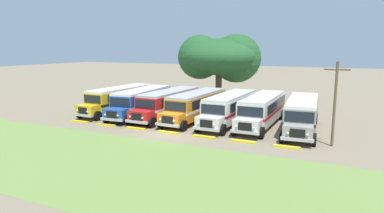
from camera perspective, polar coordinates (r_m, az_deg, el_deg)
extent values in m
plane|color=#84755B|center=(29.51, -4.18, -4.56)|extent=(220.00, 220.00, 0.00)
cube|color=olive|center=(22.98, -14.64, -9.10)|extent=(80.00, 11.97, 0.01)
cube|color=yellow|center=(40.16, -11.82, 1.38)|extent=(2.80, 9.28, 2.10)
cube|color=black|center=(40.19, -11.81, 1.14)|extent=(2.83, 9.30, 0.24)
cube|color=black|center=(39.54, -10.14, 2.04)|extent=(0.30, 8.00, 0.80)
cube|color=black|center=(41.13, -12.96, 2.24)|extent=(0.30, 8.00, 0.80)
cube|color=silver|center=(40.01, -11.88, 3.02)|extent=(2.71, 9.17, 0.22)
cube|color=yellow|center=(36.36, -17.06, -0.57)|extent=(2.24, 1.47, 1.05)
cube|color=black|center=(35.84, -17.89, -0.72)|extent=(1.10, 0.14, 0.70)
cube|color=#B7B7BC|center=(35.89, -17.90, -1.40)|extent=(2.41, 0.28, 0.24)
cube|color=black|center=(36.67, -16.41, 1.17)|extent=(2.20, 0.13, 0.84)
cube|color=black|center=(43.81, -8.00, 2.05)|extent=(0.90, 0.09, 1.30)
sphere|color=#EAE5C6|center=(35.32, -17.15, -0.83)|extent=(0.20, 0.20, 0.20)
sphere|color=#EAE5C6|center=(36.30, -18.72, -0.63)|extent=(0.20, 0.20, 0.20)
cylinder|color=black|center=(35.70, -15.53, -1.54)|extent=(0.31, 1.01, 1.00)
cylinder|color=black|center=(37.36, -18.23, -1.18)|extent=(0.31, 1.01, 1.00)
cylinder|color=black|center=(41.96, -7.92, 0.40)|extent=(0.31, 1.01, 1.00)
cylinder|color=black|center=(43.38, -10.51, 0.64)|extent=(0.31, 1.01, 1.00)
cube|color=#23519E|center=(37.92, -8.25, 0.99)|extent=(3.22, 9.37, 2.10)
cube|color=silver|center=(37.95, -8.24, 0.74)|extent=(3.25, 9.39, 0.24)
cube|color=black|center=(37.51, -6.35, 1.71)|extent=(0.67, 7.98, 0.80)
cube|color=black|center=(38.74, -9.69, 1.89)|extent=(0.67, 7.98, 0.80)
cube|color=silver|center=(37.76, -8.29, 2.73)|extent=(3.13, 9.26, 0.22)
cube|color=#23519E|center=(33.57, -12.64, -1.22)|extent=(2.30, 1.57, 1.05)
cube|color=black|center=(32.96, -13.36, -1.40)|extent=(1.10, 0.19, 0.70)
cube|color=#B7B7BC|center=(33.01, -13.36, -2.15)|extent=(2.41, 0.39, 0.24)
cube|color=black|center=(33.94, -12.08, 0.68)|extent=(2.20, 0.23, 0.84)
cube|color=silver|center=(41.98, -5.17, 1.77)|extent=(0.90, 0.13, 1.30)
sphere|color=#EAE5C6|center=(32.53, -12.39, -1.51)|extent=(0.20, 0.20, 0.20)
sphere|color=#EAE5C6|center=(33.32, -14.40, -1.33)|extent=(0.20, 0.20, 0.20)
cylinder|color=black|center=(33.11, -10.78, -2.23)|extent=(0.36, 1.02, 1.00)
cylinder|color=black|center=(34.42, -14.18, -1.90)|extent=(0.36, 1.02, 1.00)
cylinder|color=black|center=(40.17, -4.63, 0.04)|extent=(0.36, 1.02, 1.00)
cylinder|color=black|center=(41.26, -7.63, 0.25)|extent=(0.36, 1.02, 1.00)
cube|color=red|center=(36.36, -3.72, 0.69)|extent=(2.72, 9.26, 2.10)
cube|color=white|center=(36.39, -3.71, 0.43)|extent=(2.75, 9.28, 0.24)
cube|color=black|center=(35.92, -1.74, 1.40)|extent=(0.23, 8.00, 0.80)
cube|color=black|center=(37.19, -5.17, 1.66)|extent=(0.23, 8.00, 0.80)
cube|color=#B2B2B7|center=(36.19, -3.74, 2.50)|extent=(2.64, 9.16, 0.22)
cube|color=red|center=(32.09, -8.53, -1.59)|extent=(2.23, 1.45, 1.05)
cube|color=black|center=(31.49, -9.31, -1.78)|extent=(1.10, 0.13, 0.70)
cube|color=#B7B7BC|center=(31.55, -9.34, -2.56)|extent=(2.40, 0.26, 0.24)
cube|color=black|center=(32.44, -7.90, 0.39)|extent=(2.20, 0.11, 0.84)
cube|color=white|center=(40.37, -0.37, 1.48)|extent=(0.90, 0.08, 1.30)
sphere|color=#EAE5C6|center=(31.05, -8.33, -1.92)|extent=(0.20, 0.20, 0.20)
sphere|color=#EAE5C6|center=(31.87, -10.38, -1.68)|extent=(0.20, 0.20, 0.20)
cylinder|color=black|center=(31.61, -6.63, -2.70)|extent=(0.30, 1.01, 1.00)
cylinder|color=black|center=(32.97, -10.11, -2.26)|extent=(0.30, 1.01, 1.00)
cylinder|color=black|center=(38.56, 0.11, -0.34)|extent=(0.30, 1.01, 1.00)
cylinder|color=black|center=(39.69, -2.98, -0.06)|extent=(0.30, 1.01, 1.00)
cube|color=orange|center=(35.00, 0.96, 0.35)|extent=(2.76, 9.27, 2.10)
cube|color=white|center=(35.03, 0.96, 0.08)|extent=(2.79, 9.29, 0.24)
cube|color=black|center=(34.66, 3.06, 1.08)|extent=(0.27, 8.00, 0.80)
cube|color=black|center=(35.76, -0.65, 1.37)|extent=(0.27, 8.00, 0.80)
cube|color=#B2B2B7|center=(34.83, 0.96, 2.23)|extent=(2.68, 9.16, 0.22)
cube|color=orange|center=(30.52, -3.45, -2.09)|extent=(2.24, 1.46, 1.05)
cube|color=black|center=(29.89, -4.18, -2.31)|extent=(1.10, 0.13, 0.70)
cube|color=#B7B7BC|center=(29.95, -4.21, -3.12)|extent=(2.40, 0.27, 0.24)
cube|color=black|center=(30.89, -2.84, 0.00)|extent=(2.20, 0.12, 0.84)
cube|color=white|center=(39.16, 3.95, 1.20)|extent=(0.90, 0.09, 1.30)
sphere|color=#EAE5C6|center=(29.50, -3.06, -2.46)|extent=(0.20, 0.20, 0.20)
sphere|color=#EAE5C6|center=(30.21, -5.36, -2.19)|extent=(0.20, 0.20, 0.20)
cylinder|color=black|center=(30.14, -1.38, -3.25)|extent=(0.31, 1.01, 1.00)
cylinder|color=black|center=(31.33, -5.24, -2.78)|extent=(0.31, 1.01, 1.00)
cylinder|color=black|center=(37.39, 4.64, -0.70)|extent=(0.31, 1.01, 1.00)
cylinder|color=black|center=(38.36, 1.33, -0.40)|extent=(0.31, 1.01, 1.00)
cube|color=silver|center=(33.77, 6.54, -0.07)|extent=(2.59, 9.22, 2.10)
cube|color=maroon|center=(33.79, 6.54, -0.35)|extent=(2.62, 9.24, 0.24)
cube|color=black|center=(33.57, 8.77, 0.69)|extent=(0.12, 8.00, 0.80)
cube|color=black|center=(34.40, 4.73, 0.99)|extent=(0.12, 8.00, 0.80)
cube|color=beige|center=(33.59, 6.58, 1.88)|extent=(2.51, 9.12, 0.22)
cube|color=silver|center=(29.02, 2.99, -2.72)|extent=(2.21, 1.42, 1.05)
cube|color=black|center=(28.35, 2.40, -2.96)|extent=(1.10, 0.11, 0.70)
cube|color=#B7B7BC|center=(28.42, 2.36, -3.82)|extent=(2.40, 0.22, 0.24)
cube|color=black|center=(29.42, 3.52, -0.51)|extent=(2.20, 0.08, 0.84)
cube|color=maroon|center=(38.11, 8.88, 0.86)|extent=(0.90, 0.07, 1.30)
sphere|color=#EAE5C6|center=(28.04, 3.67, -3.12)|extent=(0.20, 0.20, 0.20)
sphere|color=#EAE5C6|center=(28.59, 1.07, -2.85)|extent=(0.20, 0.20, 0.20)
cylinder|color=black|center=(28.80, 5.26, -3.92)|extent=(0.29, 1.00, 1.00)
cylinder|color=black|center=(29.71, 0.92, -3.45)|extent=(0.29, 1.00, 1.00)
cylinder|color=black|center=(36.40, 9.88, -1.10)|extent=(0.29, 1.00, 1.00)
cylinder|color=black|center=(37.13, 6.33, -0.80)|extent=(0.29, 1.00, 1.00)
cube|color=silver|center=(33.25, 11.83, -0.37)|extent=(2.57, 9.22, 2.10)
cube|color=red|center=(33.28, 11.82, -0.65)|extent=(2.60, 9.24, 0.24)
cube|color=black|center=(33.19, 14.11, 0.40)|extent=(0.10, 8.00, 0.80)
cube|color=black|center=(33.75, 9.88, 0.71)|extent=(0.10, 8.00, 0.80)
cube|color=beige|center=(33.06, 11.90, 1.61)|extent=(2.49, 9.12, 0.22)
cube|color=silver|center=(28.32, 9.29, -3.15)|extent=(2.21, 1.42, 1.05)
cube|color=black|center=(27.62, 8.87, -3.42)|extent=(1.10, 0.11, 0.70)
cube|color=#B7B7BC|center=(27.68, 8.82, -4.31)|extent=(2.40, 0.22, 0.24)
cube|color=black|center=(28.74, 9.71, -0.88)|extent=(2.20, 0.08, 0.84)
cube|color=red|center=(37.71, 13.46, 0.61)|extent=(0.90, 0.07, 1.30)
sphere|color=#EAE5C6|center=(27.39, 10.24, -3.57)|extent=(0.20, 0.20, 0.20)
sphere|color=#EAE5C6|center=(27.77, 7.45, -3.31)|extent=(0.20, 0.20, 0.20)
cylinder|color=black|center=(28.24, 11.66, -4.36)|extent=(0.29, 1.00, 1.00)
cylinder|color=black|center=(28.87, 7.02, -3.92)|extent=(0.29, 1.00, 1.00)
cylinder|color=black|center=(36.09, 14.73, -1.38)|extent=(0.29, 1.00, 1.00)
cylinder|color=black|center=(36.58, 11.04, -1.09)|extent=(0.29, 1.00, 1.00)
cube|color=#9E9993|center=(32.15, 17.99, -1.00)|extent=(3.29, 9.38, 2.10)
cube|color=#282828|center=(32.18, 17.97, -1.29)|extent=(3.32, 9.40, 0.24)
cube|color=black|center=(32.33, 20.31, -0.17)|extent=(0.73, 7.97, 0.80)
cube|color=black|center=(32.43, 15.82, 0.10)|extent=(0.73, 7.97, 0.80)
cube|color=silver|center=(31.96, 18.10, 1.05)|extent=(3.20, 9.28, 0.22)
cube|color=#9E9993|center=(27.07, 17.37, -4.09)|extent=(2.31, 1.59, 1.05)
cube|color=black|center=(26.35, 17.27, -4.41)|extent=(1.10, 0.19, 0.70)
cube|color=#B7B7BC|center=(26.42, 17.22, -5.33)|extent=(2.41, 0.41, 0.24)
cube|color=black|center=(27.51, 17.56, -1.69)|extent=(2.20, 0.25, 0.84)
cube|color=#282828|center=(36.71, 18.34, 0.13)|extent=(0.90, 0.14, 1.30)
sphere|color=#EAE5C6|center=(26.28, 18.79, -4.53)|extent=(0.20, 0.20, 0.20)
sphere|color=#EAE5C6|center=(26.35, 15.74, -4.33)|extent=(0.20, 0.20, 0.20)
cylinder|color=black|center=(27.27, 19.85, -5.27)|extent=(0.37, 1.02, 1.00)
cylinder|color=black|center=(27.38, 14.81, -4.94)|extent=(0.37, 1.02, 1.00)
cylinder|color=black|center=(35.27, 20.09, -1.92)|extent=(0.37, 1.02, 1.00)
cylinder|color=black|center=(35.35, 16.20, -1.68)|extent=(0.37, 1.02, 1.00)
cube|color=yellow|center=(35.61, -18.33, -2.41)|extent=(2.00, 0.36, 0.15)
cube|color=yellow|center=(33.40, -14.15, -3.00)|extent=(2.00, 0.36, 0.15)
cube|color=yellow|center=(31.39, -9.39, -3.65)|extent=(2.00, 0.36, 0.15)
cube|color=yellow|center=(29.63, -4.02, -4.35)|extent=(2.00, 0.36, 0.15)
cube|color=yellow|center=(28.17, 1.98, -5.09)|extent=(2.00, 0.36, 0.15)
cube|color=yellow|center=(27.05, 8.57, -5.83)|extent=(2.00, 0.36, 0.15)
cube|color=yellow|center=(26.31, 15.64, -6.54)|extent=(2.00, 0.36, 0.15)
cylinder|color=brown|center=(45.56, 4.49, 3.32)|extent=(0.84, 0.84, 4.31)
ellipsoid|color=#235628|center=(45.28, 4.56, 8.31)|extent=(10.03, 9.43, 4.81)
sphere|color=#235628|center=(45.42, 7.48, 8.02)|extent=(6.38, 6.38, 6.38)
sphere|color=#235628|center=(45.52, 1.35, 8.30)|extent=(5.86, 5.86, 5.86)
sphere|color=#235628|center=(48.41, 6.00, 8.52)|extent=(5.19, 5.19, 5.19)
cylinder|color=brown|center=(27.25, 22.83, 0.30)|extent=(0.20, 0.20, 6.36)
cube|color=brown|center=(26.98, 23.20, 5.70)|extent=(1.80, 0.12, 0.12)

